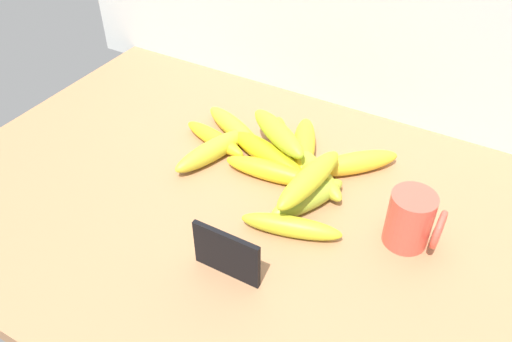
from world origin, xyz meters
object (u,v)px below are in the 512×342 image
banana_10 (266,153)px  banana_11 (309,179)px  chalkboard_sign (227,255)px  banana_3 (291,226)px  banana_6 (312,169)px  banana_1 (270,171)px  banana_2 (213,150)px  banana_7 (215,139)px  banana_12 (276,132)px  banana_8 (304,144)px  banana_4 (234,128)px  banana_0 (281,147)px  coffee_mug (412,220)px  banana_9 (355,163)px  banana_5 (308,199)px

banana_10 → banana_11: 14.52cm
chalkboard_sign → banana_3: chalkboard_sign is taller
banana_6 → banana_11: (2.58, -7.30, 4.02)cm
banana_1 → banana_10: 4.99cm
banana_3 → chalkboard_sign: bearing=-111.9°
banana_2 → banana_11: (21.39, -3.09, 4.03)cm
banana_7 → banana_12: (12.31, 2.59, 4.21)cm
banana_2 → banana_8: bearing=35.2°
banana_4 → banana_0: bearing=-4.2°
banana_1 → banana_4: size_ratio=0.99×
coffee_mug → banana_4: coffee_mug is taller
chalkboard_sign → coffee_mug: coffee_mug is taller
banana_0 → banana_12: 4.15cm
chalkboard_sign → banana_1: bearing=102.0°
chalkboard_sign → coffee_mug: (21.61, 19.59, 0.91)cm
banana_6 → banana_9: same height
banana_3 → banana_12: (-11.66, 16.79, 4.09)cm
chalkboard_sign → banana_5: bearing=76.9°
chalkboard_sign → banana_4: bearing=119.6°
banana_0 → banana_4: banana_4 is taller
banana_3 → banana_1: bearing=131.9°
banana_11 → banana_12: 14.59cm
banana_0 → banana_8: banana_8 is taller
banana_2 → banana_11: banana_11 is taller
banana_3 → banana_9: size_ratio=0.97×
chalkboard_sign → banana_3: 12.90cm
banana_4 → banana_11: size_ratio=0.99×
banana_5 → banana_12: banana_12 is taller
chalkboard_sign → banana_6: 26.58cm
banana_9 → banana_8: bearing=177.2°
banana_8 → banana_12: size_ratio=1.00×
chalkboard_sign → coffee_mug: 29.18cm
banana_7 → banana_0: bearing=16.5°
banana_3 → banana_4: bearing=139.7°
banana_4 → banana_9: bearing=3.0°
chalkboard_sign → banana_5: 19.46cm
banana_4 → banana_5: (21.80, -11.73, 0.06)cm
banana_8 → banana_11: size_ratio=0.93×
banana_3 → banana_9: (3.11, 20.11, 0.30)cm
banana_6 → banana_8: bearing=126.3°
banana_7 → banana_2: bearing=-61.1°
banana_5 → banana_12: size_ratio=0.92×
banana_3 → banana_4: banana_4 is taller
banana_0 → banana_10: (-1.32, -3.45, 0.20)cm
banana_5 → banana_7: bearing=163.2°
chalkboard_sign → banana_0: (-6.45, 29.79, -1.97)cm
banana_3 → banana_6: 14.99cm
coffee_mug → banana_5: bearing=-177.6°
chalkboard_sign → banana_11: size_ratio=0.62×
coffee_mug → banana_7: 41.46cm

